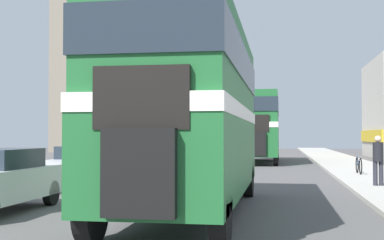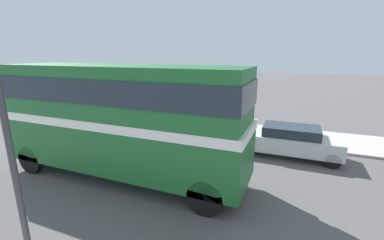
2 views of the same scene
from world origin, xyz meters
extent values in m
plane|color=#565454|center=(0.00, 0.00, 0.00)|extent=(120.00, 120.00, 0.00)
cube|color=#1E602D|center=(0.75, -1.18, 1.34)|extent=(2.45, 9.22, 1.63)
cube|color=white|center=(0.75, -1.18, 2.31)|extent=(2.47, 9.27, 0.30)
cube|color=#1E602D|center=(0.75, -1.18, 3.35)|extent=(2.40, 9.04, 1.78)
cube|color=#232D38|center=(0.75, -1.18, 3.43)|extent=(2.47, 9.13, 0.80)
cube|color=black|center=(0.75, -5.89, 1.26)|extent=(1.10, 0.20, 1.30)
cube|color=black|center=(0.75, -5.76, 2.37)|extent=(1.47, 0.12, 0.95)
cylinder|color=black|center=(-0.34, -4.90, 0.56)|extent=(0.28, 1.11, 1.11)
cylinder|color=black|center=(1.83, -4.90, 0.56)|extent=(0.28, 1.11, 1.11)
cylinder|color=black|center=(-0.34, 2.43, 0.56)|extent=(0.28, 1.11, 1.11)
cylinder|color=black|center=(1.83, 2.43, 0.56)|extent=(0.28, 1.11, 1.11)
cube|color=#1E602D|center=(1.39, 22.25, 1.40)|extent=(2.50, 9.55, 1.74)
cube|color=white|center=(1.39, 22.25, 2.42)|extent=(2.52, 9.60, 0.32)
cube|color=#1E602D|center=(1.39, 22.25, 3.53)|extent=(2.45, 9.36, 1.90)
cube|color=#232D38|center=(1.39, 22.25, 3.63)|extent=(2.52, 9.45, 0.85)
cube|color=black|center=(1.39, 17.38, 1.31)|extent=(1.12, 0.20, 1.39)
cube|color=black|center=(1.39, 17.51, 2.49)|extent=(1.50, 0.12, 1.01)
cylinder|color=black|center=(0.28, 18.37, 0.56)|extent=(0.28, 1.11, 1.11)
cylinder|color=black|center=(2.49, 18.37, 0.56)|extent=(0.28, 1.11, 1.11)
cylinder|color=black|center=(0.28, 26.03, 0.56)|extent=(0.28, 1.11, 1.11)
cylinder|color=black|center=(2.49, 26.03, 0.56)|extent=(0.28, 1.11, 1.11)
cylinder|color=black|center=(-3.09, -0.35, 0.32)|extent=(0.20, 0.64, 0.64)
cube|color=silver|center=(-3.91, 4.34, 0.65)|extent=(1.70, 4.69, 0.72)
cube|color=#232D38|center=(-3.91, 4.53, 1.22)|extent=(1.49, 2.44, 0.43)
cylinder|color=black|center=(-4.66, 2.45, 0.32)|extent=(0.20, 0.64, 0.64)
cylinder|color=black|center=(-3.16, 2.45, 0.32)|extent=(0.20, 0.64, 0.64)
cylinder|color=black|center=(-4.66, 6.24, 0.32)|extent=(0.20, 0.64, 0.64)
cylinder|color=black|center=(-3.16, 6.24, 0.32)|extent=(0.20, 0.64, 0.64)
cube|color=black|center=(-3.80, 11.01, 0.65)|extent=(1.76, 4.16, 0.73)
cube|color=#232D38|center=(-3.80, 11.17, 1.24)|extent=(1.55, 2.16, 0.44)
cylinder|color=black|center=(-4.58, 9.37, 0.32)|extent=(0.20, 0.64, 0.64)
cylinder|color=black|center=(-3.02, 9.37, 0.32)|extent=(0.20, 0.64, 0.64)
cylinder|color=black|center=(-4.58, 12.64, 0.32)|extent=(0.20, 0.64, 0.64)
cylinder|color=black|center=(-3.02, 12.64, 0.32)|extent=(0.20, 0.64, 0.64)
cylinder|color=#282833|center=(5.91, 5.31, 0.53)|extent=(0.15, 0.15, 0.81)
cylinder|color=#282833|center=(6.10, 5.31, 0.53)|extent=(0.15, 0.15, 0.81)
cylinder|color=black|center=(6.00, 5.31, 1.25)|extent=(0.34, 0.34, 0.64)
sphere|color=beige|center=(6.00, 5.31, 1.68)|extent=(0.22, 0.22, 0.22)
torus|color=black|center=(6.16, 10.42, 0.48)|extent=(0.05, 0.71, 0.71)
torus|color=black|center=(6.16, 11.47, 0.48)|extent=(0.05, 0.71, 0.71)
cylinder|color=#234C93|center=(6.16, 10.94, 0.62)|extent=(0.04, 1.06, 0.34)
cylinder|color=#234C93|center=(6.16, 11.32, 0.69)|extent=(0.04, 0.04, 0.43)
cube|color=gray|center=(-18.44, 42.43, 12.99)|extent=(5.84, 5.84, 25.99)
cube|color=gold|center=(10.05, 31.95, 1.74)|extent=(0.12, 10.04, 0.95)
camera|label=1|loc=(2.78, -13.42, 1.81)|focal=50.00mm
camera|label=2|loc=(8.15, 4.60, 4.61)|focal=24.00mm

